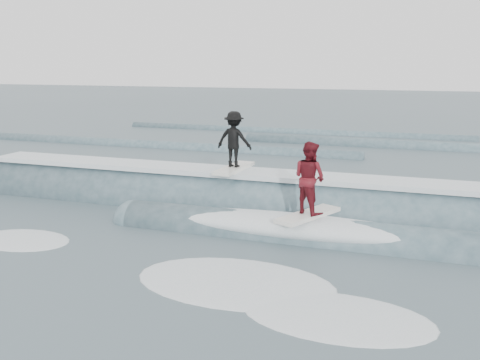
% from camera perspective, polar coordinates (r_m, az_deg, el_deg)
% --- Properties ---
extents(ground, '(160.00, 160.00, 0.00)m').
position_cam_1_polar(ground, '(12.33, -4.95, -8.02)').
color(ground, '#3B5056').
rests_on(ground, ground).
extents(breaking_wave, '(22.41, 3.88, 2.19)m').
position_cam_1_polar(breaking_wave, '(15.62, 1.81, -3.40)').
color(breaking_wave, '#354F5A').
rests_on(breaking_wave, ground).
extents(surfer_black, '(1.09, 2.03, 1.75)m').
position_cam_1_polar(surfer_black, '(15.81, -0.63, 4.08)').
color(surfer_black, white).
rests_on(surfer_black, ground).
extents(surfer_red, '(1.34, 2.05, 1.87)m').
position_cam_1_polar(surfer_red, '(13.08, 7.40, -0.14)').
color(surfer_red, white).
rests_on(surfer_red, ground).
extents(whitewater, '(13.88, 4.32, 0.10)m').
position_cam_1_polar(whitewater, '(12.03, -10.94, -8.73)').
color(whitewater, white).
rests_on(whitewater, ground).
extents(far_swells, '(37.07, 8.65, 0.80)m').
position_cam_1_polar(far_swells, '(29.08, 7.57, 3.79)').
color(far_swells, '#354F5A').
rests_on(far_swells, ground).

